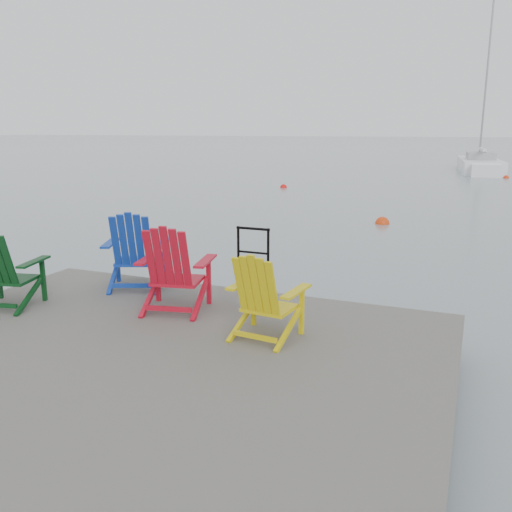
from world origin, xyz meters
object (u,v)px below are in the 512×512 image
at_px(chair_yellow, 264,296).
at_px(sailboat_near, 479,166).
at_px(handrail, 253,253).
at_px(buoy_a, 382,224).
at_px(chair_green, 4,268).
at_px(buoy_c, 506,178).
at_px(chair_blue, 135,250).
at_px(buoy_b, 284,188).
at_px(chair_red, 174,268).

bearing_deg(chair_yellow, sailboat_near, 92.70).
height_order(handrail, buoy_a, handrail).
bearing_deg(chair_green, buoy_c, 63.33).
relative_size(chair_blue, buoy_b, 3.40).
bearing_deg(buoy_b, chair_blue, -77.03).
bearing_deg(buoy_a, chair_yellow, -87.33).
relative_size(chair_green, chair_blue, 0.92).
bearing_deg(sailboat_near, chair_yellow, -98.34).
height_order(handrail, sailboat_near, sailboat_near).
relative_size(handrail, buoy_b, 2.80).
bearing_deg(sailboat_near, buoy_a, -101.15).
xyz_separation_m(sailboat_near, buoy_c, (1.48, -4.84, -0.35)).
xyz_separation_m(chair_green, buoy_a, (2.87, 10.98, -1.00)).
xyz_separation_m(chair_yellow, buoy_a, (-0.50, 10.73, -0.98)).
relative_size(chair_blue, chair_red, 1.01).
distance_m(handrail, buoy_c, 27.46).
xyz_separation_m(chair_red, chair_yellow, (1.35, -0.42, -0.07)).
bearing_deg(chair_blue, buoy_c, 55.35).
xyz_separation_m(chair_yellow, sailboat_near, (1.95, 33.51, -0.62)).
xyz_separation_m(buoy_a, buoy_c, (3.92, 17.94, 0.00)).
xyz_separation_m(buoy_b, buoy_c, (9.92, 9.59, 0.00)).
xyz_separation_m(chair_red, buoy_b, (-5.15, 18.66, -1.05)).
distance_m(handrail, chair_green, 3.16).
distance_m(handrail, chair_yellow, 1.74).
bearing_deg(sailboat_near, handrail, -99.88).
height_order(buoy_a, buoy_b, buoy_a).
bearing_deg(chair_green, chair_blue, 38.94).
bearing_deg(handrail, chair_yellow, -63.57).
xyz_separation_m(chair_green, buoy_c, (6.79, 28.92, -1.00)).
bearing_deg(chair_red, handrail, 50.93).
bearing_deg(chair_yellow, chair_blue, 161.45).
distance_m(chair_red, chair_yellow, 1.41).
relative_size(chair_red, buoy_a, 2.63).
bearing_deg(chair_red, chair_blue, 134.49).
distance_m(handrail, chair_red, 1.27).
distance_m(buoy_b, buoy_c, 13.80).
distance_m(handrail, chair_blue, 1.65).
xyz_separation_m(handrail, buoy_c, (4.20, 27.11, -1.04)).
relative_size(chair_red, buoy_b, 3.37).
bearing_deg(buoy_b, chair_green, -80.82).
relative_size(chair_green, sailboat_near, 0.08).
bearing_deg(chair_blue, chair_red, -55.95).
height_order(buoy_a, buoy_c, buoy_a).
bearing_deg(chair_yellow, chair_red, 168.70).
distance_m(chair_blue, sailboat_near, 32.73).
xyz_separation_m(handrail, chair_yellow, (0.77, -1.56, -0.06)).
xyz_separation_m(chair_green, chair_red, (2.03, 0.67, 0.04)).
relative_size(chair_green, buoy_b, 3.11).
height_order(chair_blue, buoy_b, chair_blue).
height_order(chair_yellow, buoy_b, chair_yellow).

